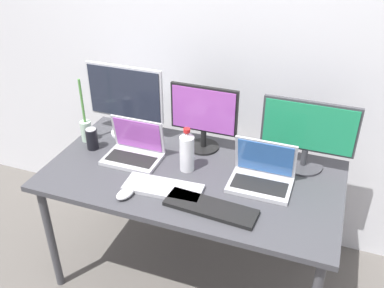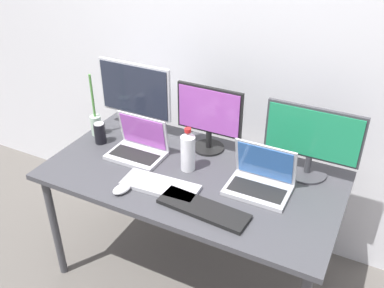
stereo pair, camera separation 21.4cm
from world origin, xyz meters
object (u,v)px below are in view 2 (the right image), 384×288
monitor_center (209,116)px  bamboo_vase (96,123)px  laptop_secondary (261,179)px  mouse_by_keyboard (122,189)px  soda_can_near_keyboard (100,133)px  water_bottle (188,151)px  work_desk (192,183)px  keyboard_main (203,209)px  keyboard_aux (160,186)px  monitor_left (135,95)px  monitor_right (312,139)px  laptop_silver (139,146)px

monitor_center → bamboo_vase: bearing=-167.0°
laptop_secondary → mouse_by_keyboard: 0.68m
mouse_by_keyboard → soda_can_near_keyboard: soda_can_near_keyboard is taller
bamboo_vase → laptop_secondary: bearing=-3.7°
laptop_secondary → water_bottle: (-0.40, -0.01, 0.06)m
work_desk → monitor_center: bearing=96.0°
keyboard_main → keyboard_aux: size_ratio=1.12×
monitor_left → laptop_secondary: 0.92m
monitor_right → keyboard_main: size_ratio=1.10×
laptop_silver → bamboo_vase: (-0.35, 0.07, 0.03)m
monitor_left → mouse_by_keyboard: 0.66m
monitor_center → soda_can_near_keyboard: monitor_center is taller
monitor_right → keyboard_main: (-0.35, -0.51, -0.20)m
monitor_left → keyboard_main: size_ratio=1.08×
laptop_secondary → monitor_left: bearing=165.2°
water_bottle → soda_can_near_keyboard: size_ratio=1.95×
monitor_right → laptop_silver: monitor_right is taller
keyboard_aux → keyboard_main: bearing=-16.7°
monitor_center → soda_can_near_keyboard: bearing=-159.4°
monitor_right → laptop_secondary: 0.33m
laptop_silver → keyboard_main: (0.53, -0.28, -0.04)m
laptop_silver → keyboard_aux: 0.34m
monitor_center → soda_can_near_keyboard: size_ratio=3.02×
mouse_by_keyboard → bamboo_vase: bamboo_vase is taller
keyboard_aux → monitor_left: bearing=130.2°
monitor_left → laptop_secondary: bearing=-14.8°
laptop_silver → laptop_secondary: size_ratio=0.98×
keyboard_aux → water_bottle: bearing=73.6°
keyboard_main → bamboo_vase: bearing=162.2°
soda_can_near_keyboard → water_bottle: bearing=-1.0°
laptop_secondary → bamboo_vase: size_ratio=0.80×
monitor_left → monitor_center: size_ratio=1.24×
keyboard_main → laptop_secondary: bearing=61.9°
water_bottle → soda_can_near_keyboard: water_bottle is taller
bamboo_vase → monitor_center: bearing=13.0°
laptop_silver → bamboo_vase: bamboo_vase is taller
monitor_left → water_bottle: 0.55m
monitor_right → keyboard_aux: bearing=-144.3°
laptop_secondary → water_bottle: size_ratio=1.26×
laptop_silver → water_bottle: size_ratio=1.24×
monitor_right → laptop_secondary: bearing=-127.7°
keyboard_main → soda_can_near_keyboard: 0.85m
monitor_center → mouse_by_keyboard: bearing=-110.5°
monitor_center → laptop_silver: 0.42m
keyboard_aux → water_bottle: (0.05, 0.21, 0.10)m
monitor_center → keyboard_main: 0.58m
work_desk → water_bottle: bearing=142.8°
monitor_left → water_bottle: (0.48, -0.24, -0.12)m
laptop_silver → mouse_by_keyboard: size_ratio=2.94×
laptop_silver → laptop_secondary: laptop_secondary is taller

